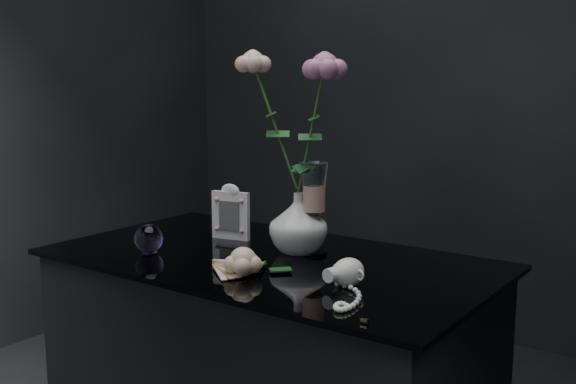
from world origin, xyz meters
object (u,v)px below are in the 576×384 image
Objects in this scene: vase at (298,223)px; paperweight at (149,239)px; picture_frame at (231,212)px; loose_rose at (243,261)px; pearl_jar at (348,271)px; wine_glass at (314,209)px.

paperweight is (-0.29, -0.21, -0.04)m from vase.
picture_frame is at bearing 72.61° from paperweight.
loose_rose is 0.85× the size of pearl_jar.
wine_glass is at bearing -11.67° from picture_frame.
vase reaches higher than pearl_jar.
wine_glass reaches higher than loose_rose.
picture_frame is 0.24m from paperweight.
loose_rose is at bearing -56.49° from picture_frame.
paperweight reaches higher than loose_rose.
paperweight is at bearing -118.79° from picture_frame.
picture_frame is 0.34m from loose_rose.
paperweight is 0.38× the size of loose_rose.
wine_glass is at bearing 149.41° from pearl_jar.
pearl_jar is at bearing -31.81° from picture_frame.
loose_rose is at bearing -86.98° from vase.
pearl_jar is (0.46, -0.17, -0.04)m from picture_frame.
vase is 2.13× the size of paperweight.
picture_frame is at bearing 117.69° from loose_rose.
vase is 0.23m from loose_rose.
paperweight is (-0.33, -0.22, -0.08)m from wine_glass.
paperweight is at bearing -146.19° from wine_glass.
vase is at bearing 156.26° from pearl_jar.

